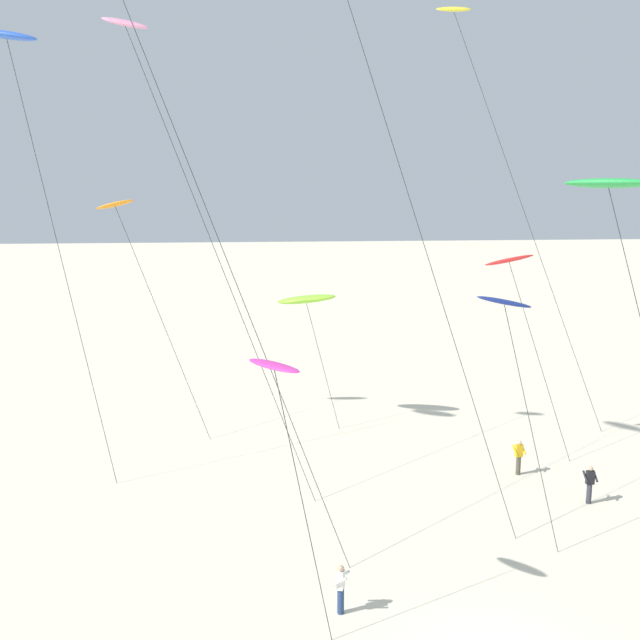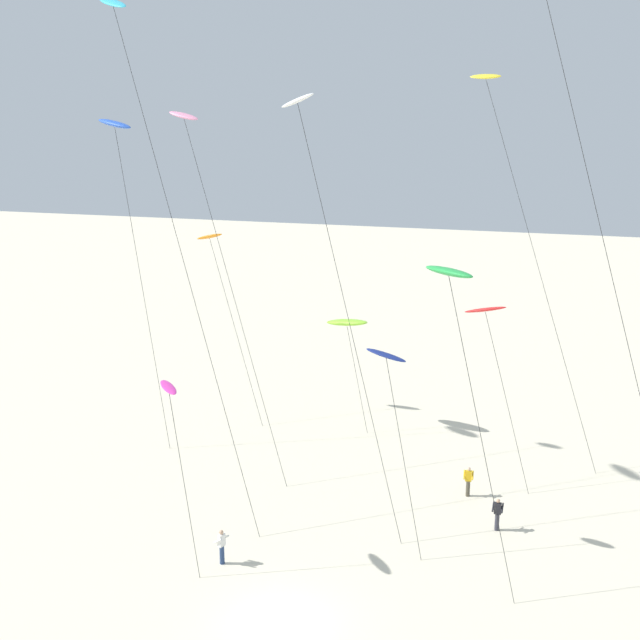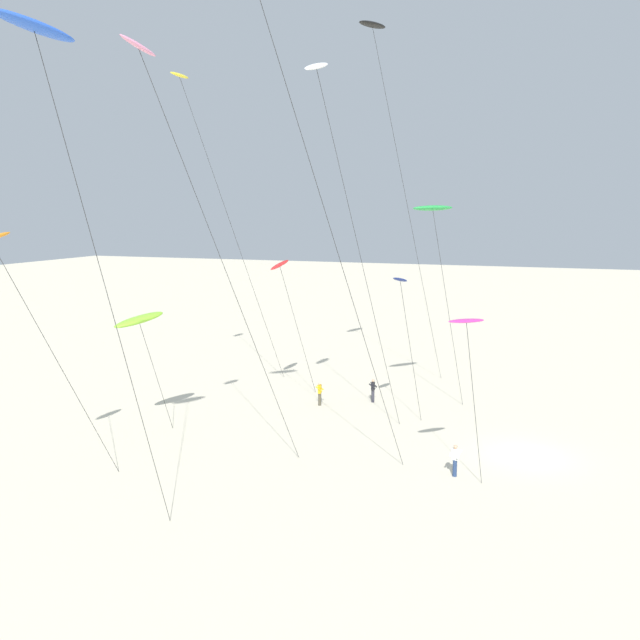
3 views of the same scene
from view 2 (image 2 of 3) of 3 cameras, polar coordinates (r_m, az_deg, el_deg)
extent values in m
plane|color=beige|center=(34.03, -2.90, -20.94)|extent=(260.00, 260.00, 0.00)
ellipsoid|color=blue|center=(50.74, -14.53, 13.47)|extent=(3.13, 1.88, 0.83)
cylinder|color=#262626|center=(49.73, -12.60, 2.14)|extent=(4.02, 2.07, 19.44)
ellipsoid|color=navy|center=(36.13, 4.76, -2.53)|extent=(2.04, 0.80, 0.53)
cylinder|color=#262626|center=(36.97, 6.02, -9.88)|extent=(2.17, 1.12, 9.22)
ellipsoid|color=orange|center=(54.69, -7.94, 5.95)|extent=(2.15, 0.91, 0.77)
cylinder|color=#262626|center=(53.73, -6.06, -0.79)|extent=(4.79, 2.46, 12.08)
ellipsoid|color=red|center=(44.15, 11.77, 0.73)|extent=(2.40, 0.88, 0.78)
cylinder|color=#262626|center=(44.58, 13.25, -5.76)|extent=(3.04, 1.57, 9.61)
ellipsoid|color=green|center=(33.30, 9.22, 3.44)|extent=(2.80, 2.66, 0.47)
cylinder|color=#262626|center=(34.02, 11.51, -8.42)|extent=(3.64, 1.87, 13.39)
ellipsoid|color=#D8339E|center=(35.10, -10.82, -4.76)|extent=(1.75, 1.76, 0.25)
cylinder|color=#262626|center=(35.92, -9.71, -11.52)|extent=(1.67, 0.87, 8.32)
ellipsoid|color=white|center=(39.63, -1.63, 15.47)|extent=(2.01, 1.11, 0.95)
cylinder|color=#262626|center=(38.07, 2.11, -0.15)|extent=(6.46, 3.32, 20.52)
ellipsoid|color=#33BFE0|center=(44.74, -14.66, 21.16)|extent=(2.80, 2.18, 1.10)
cylinder|color=#262626|center=(40.12, -9.70, 3.96)|extent=(9.90, 5.07, 25.44)
ellipsoid|color=yellow|center=(49.81, 11.79, 16.73)|extent=(1.90, 0.81, 0.44)
cylinder|color=#262626|center=(48.00, 15.50, 3.25)|extent=(7.94, 4.07, 22.19)
ellipsoid|color=#8CD833|center=(51.46, 1.94, -0.17)|extent=(3.49, 2.18, 0.88)
cylinder|color=#262626|center=(51.79, 2.68, -4.25)|extent=(1.77, 0.92, 6.91)
cylinder|color=#262626|center=(35.68, 20.42, 1.97)|extent=(7.84, 4.02, 25.25)
ellipsoid|color=pink|center=(47.51, -9.76, 14.25)|extent=(2.12, 0.85, 0.82)
cylinder|color=#262626|center=(44.95, -6.16, 1.52)|extent=(7.75, 3.98, 19.93)
cylinder|color=#33333D|center=(41.24, 12.58, -13.95)|extent=(0.22, 0.22, 0.88)
cube|color=black|center=(40.92, 12.63, -13.05)|extent=(0.34, 0.20, 0.58)
sphere|color=tan|center=(40.74, 12.66, -12.54)|extent=(0.20, 0.20, 0.20)
cylinder|color=black|center=(40.88, 12.95, -13.01)|extent=(0.09, 0.50, 0.39)
cylinder|color=black|center=(40.91, 12.32, -12.95)|extent=(0.09, 0.50, 0.39)
cylinder|color=#4C4738|center=(44.39, 10.56, -11.79)|extent=(0.22, 0.22, 0.88)
cube|color=gold|center=(44.08, 10.60, -10.93)|extent=(0.36, 0.24, 0.58)
sphere|color=beige|center=(43.92, 10.63, -10.46)|extent=(0.20, 0.20, 0.20)
cylinder|color=gold|center=(44.06, 10.90, -10.89)|extent=(0.15, 0.51, 0.39)
cylinder|color=gold|center=(44.07, 10.31, -10.86)|extent=(0.15, 0.51, 0.39)
cylinder|color=navy|center=(37.86, -7.04, -16.37)|extent=(0.22, 0.22, 0.88)
cube|color=white|center=(37.50, -7.08, -15.40)|extent=(0.30, 0.39, 0.58)
sphere|color=tan|center=(37.31, -7.09, -14.86)|extent=(0.20, 0.20, 0.20)
cylinder|color=white|center=(37.35, -7.33, -15.45)|extent=(0.50, 0.25, 0.39)
cylinder|color=white|center=(37.61, -6.83, -15.22)|extent=(0.50, 0.25, 0.39)
camera|label=1|loc=(19.59, -46.11, -6.33)|focal=42.80mm
camera|label=3|loc=(53.89, -42.32, 3.69)|focal=37.00mm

